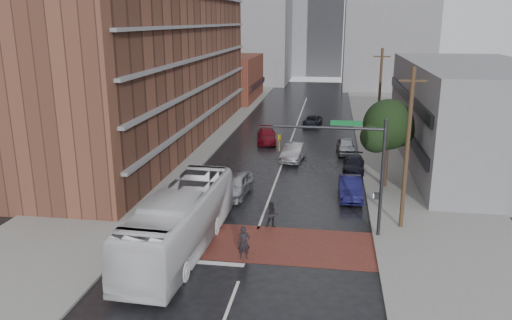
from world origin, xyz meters
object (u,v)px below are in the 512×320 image
(pedestrian_a, at_px, (244,243))
(transit_bus, at_px, (180,221))
(car_travel_b, at_px, (294,152))
(car_parked_mid, at_px, (354,164))
(car_parked_near, at_px, (350,188))
(car_parked_far, at_px, (346,146))
(car_travel_c, at_px, (267,136))
(pedestrian_b, at_px, (272,215))
(suv_travel, at_px, (313,121))
(car_travel_a, at_px, (235,185))

(pedestrian_a, bearing_deg, transit_bus, 158.68)
(car_travel_b, bearing_deg, car_parked_mid, -19.92)
(car_travel_b, distance_m, car_parked_near, 10.66)
(car_parked_far, bearing_deg, transit_bus, -115.71)
(car_travel_b, distance_m, car_parked_mid, 6.04)
(pedestrian_a, distance_m, car_travel_c, 26.99)
(pedestrian_a, distance_m, car_parked_mid, 18.66)
(car_parked_mid, distance_m, car_parked_far, 6.12)
(pedestrian_b, height_order, suv_travel, pedestrian_b)
(car_travel_a, relative_size, car_travel_c, 1.00)
(transit_bus, bearing_deg, car_travel_a, 84.75)
(pedestrian_b, height_order, car_parked_near, pedestrian_b)
(transit_bus, height_order, car_parked_mid, transit_bus)
(car_travel_b, height_order, car_travel_c, car_travel_b)
(transit_bus, relative_size, suv_travel, 3.00)
(transit_bus, distance_m, pedestrian_b, 6.21)
(pedestrian_b, xyz_separation_m, car_travel_c, (-3.33, 22.39, -0.11))
(car_travel_c, relative_size, car_parked_far, 1.15)
(transit_bus, bearing_deg, car_parked_near, 49.09)
(car_parked_far, bearing_deg, pedestrian_a, -107.22)
(pedestrian_b, height_order, car_parked_far, pedestrian_b)
(car_travel_c, bearing_deg, car_parked_mid, -55.64)
(transit_bus, distance_m, car_parked_near, 14.12)
(pedestrian_a, xyz_separation_m, car_parked_near, (5.98, 10.75, -0.17))
(car_travel_c, bearing_deg, car_parked_near, -71.52)
(pedestrian_a, bearing_deg, pedestrian_b, 64.06)
(car_parked_near, xyz_separation_m, car_parked_mid, (0.48, 6.75, -0.12))
(transit_bus, relative_size, car_travel_a, 2.57)
(car_travel_c, distance_m, car_parked_far, 8.90)
(pedestrian_b, bearing_deg, pedestrian_a, -106.61)
(car_travel_b, relative_size, suv_travel, 1.14)
(suv_travel, height_order, car_parked_near, car_parked_near)
(pedestrian_a, xyz_separation_m, car_parked_far, (5.92, 23.59, -0.20))
(pedestrian_a, distance_m, car_travel_a, 10.17)
(car_travel_a, distance_m, car_parked_mid, 11.71)
(pedestrian_a, distance_m, car_parked_far, 24.33)
(pedestrian_a, bearing_deg, car_travel_c, 81.39)
(pedestrian_b, xyz_separation_m, car_parked_near, (4.99, 6.25, -0.07))
(suv_travel, xyz_separation_m, car_parked_mid, (4.35, -19.00, 0.05))
(car_travel_c, bearing_deg, car_travel_a, -99.08)
(car_travel_b, distance_m, car_parked_far, 5.90)
(pedestrian_b, height_order, car_travel_a, car_travel_a)
(pedestrian_a, distance_m, car_travel_b, 20.25)
(car_parked_mid, height_order, car_parked_far, car_parked_far)
(car_travel_b, relative_size, car_parked_near, 1.04)
(car_parked_near, bearing_deg, car_travel_a, -175.75)
(pedestrian_a, relative_size, car_travel_b, 0.39)
(transit_bus, xyz_separation_m, suv_travel, (5.79, 36.00, -1.18))
(car_parked_far, bearing_deg, car_travel_a, -124.45)
(transit_bus, relative_size, car_parked_mid, 2.88)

